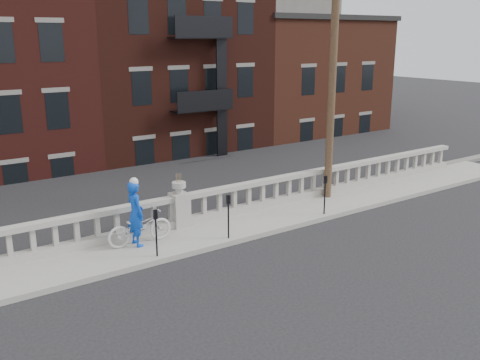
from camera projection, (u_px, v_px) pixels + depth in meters
name	position (u px, v px, depth m)	size (l,w,h in m)	color
ground	(252.00, 273.00, 14.23)	(120.00, 120.00, 0.00)	black
sidewalk	(195.00, 237.00, 16.58)	(32.00, 2.20, 0.15)	gray
balustrade	(180.00, 211.00, 17.18)	(28.00, 0.34, 1.03)	gray
planter_pedestal	(179.00, 206.00, 17.13)	(0.55, 0.55, 1.76)	gray
lower_level	(34.00, 95.00, 32.08)	(80.00, 44.00, 20.80)	#605E59
utility_pole	(333.00, 61.00, 19.12)	(1.60, 0.28, 10.00)	#422D1E
parking_meter_b	(156.00, 228.00, 14.72)	(0.10, 0.09, 1.36)	black
parking_meter_c	(228.00, 212.00, 16.04)	(0.10, 0.09, 1.36)	black
parking_meter_d	(325.00, 190.00, 18.24)	(0.10, 0.09, 1.36)	black
bicycle	(140.00, 227.00, 15.73)	(0.69, 1.97, 1.03)	silver
cyclist	(136.00, 213.00, 15.50)	(0.71, 0.46, 1.94)	#0C40BE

